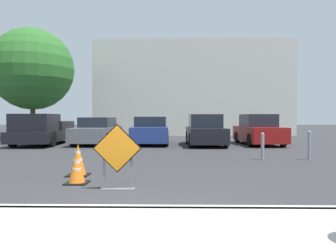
% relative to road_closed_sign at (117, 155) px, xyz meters
% --- Properties ---
extents(ground_plane, '(96.00, 96.00, 0.00)m').
position_rel_road_closed_sign_xyz_m(ground_plane, '(0.68, 8.29, -0.71)').
color(ground_plane, '#333335').
extents(curb_lip, '(25.17, 0.20, 0.14)m').
position_rel_road_closed_sign_xyz_m(curb_lip, '(0.68, -1.71, -0.64)').
color(curb_lip, beige).
rests_on(curb_lip, ground_plane).
extents(road_closed_sign, '(0.97, 0.20, 1.32)m').
position_rel_road_closed_sign_xyz_m(road_closed_sign, '(0.00, 0.00, 0.00)').
color(road_closed_sign, black).
rests_on(road_closed_sign, ground_plane).
extents(traffic_cone_nearest, '(0.48, 0.48, 0.63)m').
position_rel_road_closed_sign_xyz_m(traffic_cone_nearest, '(-0.99, 0.61, -0.40)').
color(traffic_cone_nearest, black).
rests_on(traffic_cone_nearest, ground_plane).
extents(traffic_cone_second, '(0.52, 0.52, 0.78)m').
position_rel_road_closed_sign_xyz_m(traffic_cone_second, '(-1.25, 1.56, -0.33)').
color(traffic_cone_second, black).
rests_on(traffic_cone_second, ground_plane).
extents(pickup_truck, '(2.29, 5.48, 1.61)m').
position_rel_road_closed_sign_xyz_m(pickup_truck, '(-5.80, 10.50, 0.02)').
color(pickup_truck, black).
rests_on(pickup_truck, ground_plane).
extents(parked_car_nearest, '(2.03, 4.32, 1.44)m').
position_rel_road_closed_sign_xyz_m(parked_car_nearest, '(-2.96, 10.90, -0.03)').
color(parked_car_nearest, slate).
rests_on(parked_car_nearest, ground_plane).
extents(parked_car_second, '(1.96, 4.25, 1.47)m').
position_rel_road_closed_sign_xyz_m(parked_car_second, '(-0.11, 11.00, -0.01)').
color(parked_car_second, navy).
rests_on(parked_car_second, ground_plane).
extents(parked_car_third, '(1.89, 4.21, 1.60)m').
position_rel_road_closed_sign_xyz_m(parked_car_third, '(2.74, 10.37, 0.02)').
color(parked_car_third, black).
rests_on(parked_car_third, ground_plane).
extents(parked_car_fourth, '(2.00, 4.22, 1.61)m').
position_rel_road_closed_sign_xyz_m(parked_car_fourth, '(5.60, 10.87, 0.02)').
color(parked_car_fourth, maroon).
rests_on(parked_car_fourth, ground_plane).
extents(bollard_nearest, '(0.12, 0.12, 0.93)m').
position_rel_road_closed_sign_xyz_m(bollard_nearest, '(4.13, 4.64, -0.21)').
color(bollard_nearest, gray).
rests_on(bollard_nearest, ground_plane).
extents(bollard_second, '(0.12, 0.12, 0.99)m').
position_rel_road_closed_sign_xyz_m(bollard_second, '(5.71, 4.64, -0.18)').
color(bollard_second, gray).
rests_on(bollard_second, ground_plane).
extents(building_facade_backdrop, '(15.77, 5.00, 7.50)m').
position_rel_road_closed_sign_xyz_m(building_facade_backdrop, '(2.68, 21.30, 3.04)').
color(building_facade_backdrop, beige).
rests_on(building_facade_backdrop, ground_plane).
extents(street_tree_behind_lot, '(5.41, 5.41, 7.36)m').
position_rel_road_closed_sign_xyz_m(street_tree_behind_lot, '(-8.31, 15.24, 3.94)').
color(street_tree_behind_lot, '#513823').
rests_on(street_tree_behind_lot, ground_plane).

